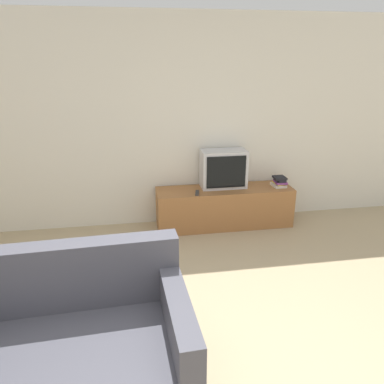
# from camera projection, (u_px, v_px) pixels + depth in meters

# --- Properties ---
(wall_back) EXTENTS (9.00, 0.06, 2.60)m
(wall_back) POSITION_uv_depth(u_px,v_px,m) (164.00, 124.00, 4.64)
(wall_back) COLOR silver
(wall_back) RESTS_ON ground_plane
(tv_stand) EXTENTS (1.74, 0.46, 0.50)m
(tv_stand) POSITION_uv_depth(u_px,v_px,m) (224.00, 207.00, 4.85)
(tv_stand) COLOR #9E6638
(tv_stand) RESTS_ON ground_plane
(television) EXTENTS (0.57, 0.30, 0.48)m
(television) POSITION_uv_depth(u_px,v_px,m) (223.00, 169.00, 4.75)
(television) COLOR silver
(television) RESTS_ON tv_stand
(couch) EXTENTS (1.65, 1.02, 0.94)m
(couch) POSITION_uv_depth(u_px,v_px,m) (60.00, 360.00, 2.32)
(couch) COLOR #474751
(couch) RESTS_ON ground_plane
(book_stack) EXTENTS (0.18, 0.20, 0.13)m
(book_stack) POSITION_uv_depth(u_px,v_px,m) (279.00, 182.00, 4.83)
(book_stack) COLOR silver
(book_stack) RESTS_ON tv_stand
(remote_on_stand) EXTENTS (0.07, 0.16, 0.02)m
(remote_on_stand) POSITION_uv_depth(u_px,v_px,m) (197.00, 193.00, 4.58)
(remote_on_stand) COLOR #2D2D2D
(remote_on_stand) RESTS_ON tv_stand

